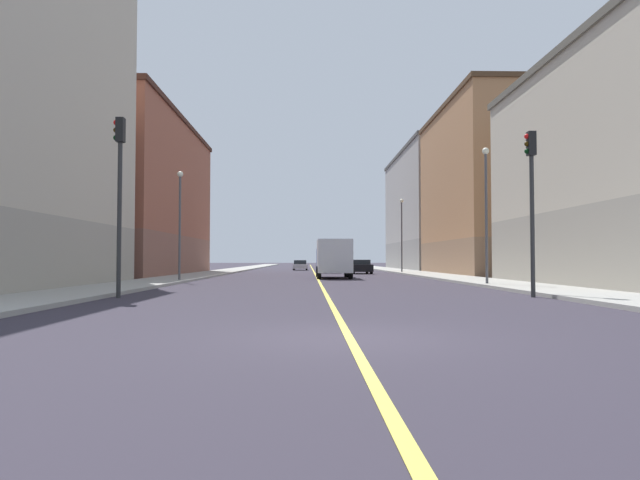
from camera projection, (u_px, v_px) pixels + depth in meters
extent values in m
plane|color=#2F2A35|center=(349.00, 338.00, 9.85)|extent=(400.00, 400.00, 0.00)
cube|color=#9E9B93|center=(405.00, 272.00, 59.04)|extent=(3.63, 168.00, 0.15)
cube|color=#9E9B93|center=(222.00, 272.00, 58.58)|extent=(3.63, 168.00, 0.15)
cube|color=#E5D14C|center=(314.00, 272.00, 58.81)|extent=(0.16, 154.00, 0.01)
cube|color=#9D9688|center=(623.00, 249.00, 28.49)|extent=(8.08, 16.71, 3.86)
cube|color=#BCB29E|center=(621.00, 140.00, 28.69)|extent=(8.08, 16.71, 7.66)
cube|color=#545047|center=(619.00, 64.00, 28.83)|extent=(8.38, 17.01, 0.40)
cube|color=#8F6B4F|center=(487.00, 258.00, 50.13)|extent=(8.08, 18.94, 3.08)
cube|color=#A8754C|center=(486.00, 176.00, 50.40)|extent=(8.08, 18.94, 12.03)
cube|color=#4B3422|center=(485.00, 109.00, 50.61)|extent=(8.38, 19.24, 0.40)
cube|color=gray|center=(429.00, 256.00, 73.55)|extent=(8.08, 25.80, 3.74)
cube|color=#9E9993|center=(429.00, 199.00, 73.82)|extent=(8.08, 25.80, 11.64)
cube|color=#474442|center=(429.00, 155.00, 74.03)|extent=(8.38, 26.10, 0.40)
cube|color=brown|center=(139.00, 256.00, 48.68)|extent=(8.08, 24.86, 3.47)
cube|color=#93513D|center=(140.00, 180.00, 48.91)|extent=(8.08, 24.86, 10.01)
cube|color=#42241B|center=(141.00, 122.00, 49.10)|extent=(8.38, 25.16, 0.40)
cylinder|color=#2D2D2D|center=(532.00, 226.00, 20.36)|extent=(0.16, 0.16, 5.29)
cube|color=black|center=(531.00, 144.00, 20.47)|extent=(0.28, 0.32, 0.90)
sphere|color=red|center=(527.00, 136.00, 20.48)|extent=(0.20, 0.20, 0.20)
sphere|color=#352204|center=(527.00, 144.00, 20.47)|extent=(0.20, 0.20, 0.20)
sphere|color=black|center=(527.00, 151.00, 20.46)|extent=(0.20, 0.20, 0.20)
cylinder|color=#2D2D2D|center=(119.00, 220.00, 20.01)|extent=(0.16, 0.16, 5.72)
cube|color=black|center=(120.00, 130.00, 20.13)|extent=(0.28, 0.32, 0.90)
sphere|color=red|center=(116.00, 123.00, 20.13)|extent=(0.20, 0.20, 0.20)
sphere|color=#352204|center=(116.00, 130.00, 20.12)|extent=(0.20, 0.20, 0.20)
sphere|color=black|center=(116.00, 138.00, 20.11)|extent=(0.20, 0.20, 0.20)
cylinder|color=#4C4C51|center=(486.00, 218.00, 28.64)|extent=(0.14, 0.14, 6.80)
sphere|color=#EAEACC|center=(486.00, 151.00, 28.76)|extent=(0.36, 0.36, 0.36)
cylinder|color=#4C4C51|center=(180.00, 228.00, 33.79)|extent=(0.14, 0.14, 6.38)
sphere|color=#EAEACC|center=(180.00, 174.00, 33.91)|extent=(0.36, 0.36, 0.36)
cylinder|color=#4C4C51|center=(402.00, 237.00, 54.27)|extent=(0.14, 0.14, 6.92)
sphere|color=#EAEACC|center=(402.00, 201.00, 54.40)|extent=(0.36, 0.36, 0.36)
cube|color=black|center=(360.00, 268.00, 53.28)|extent=(2.04, 4.61, 0.68)
cube|color=black|center=(360.00, 262.00, 53.24)|extent=(1.73, 2.25, 0.45)
cylinder|color=black|center=(350.00, 270.00, 54.63)|extent=(0.24, 0.65, 0.64)
cylinder|color=black|center=(367.00, 270.00, 54.73)|extent=(0.24, 0.65, 0.64)
cylinder|color=black|center=(353.00, 271.00, 51.82)|extent=(0.24, 0.65, 0.64)
cylinder|color=black|center=(371.00, 271.00, 51.92)|extent=(0.24, 0.65, 0.64)
cube|color=silver|center=(300.00, 266.00, 70.68)|extent=(1.80, 4.54, 0.56)
cube|color=black|center=(300.00, 262.00, 70.62)|extent=(1.58, 2.16, 0.50)
cylinder|color=black|center=(294.00, 267.00, 72.06)|extent=(0.22, 0.64, 0.64)
cylinder|color=black|center=(307.00, 267.00, 72.10)|extent=(0.22, 0.64, 0.64)
cylinder|color=black|center=(294.00, 268.00, 69.25)|extent=(0.22, 0.64, 0.64)
cylinder|color=black|center=(307.00, 268.00, 69.28)|extent=(0.22, 0.64, 0.64)
cube|color=maroon|center=(330.00, 267.00, 56.25)|extent=(1.87, 3.96, 0.68)
cube|color=black|center=(330.00, 262.00, 56.27)|extent=(1.61, 2.01, 0.48)
cylinder|color=black|center=(322.00, 270.00, 57.45)|extent=(0.23, 0.64, 0.64)
cylinder|color=black|center=(338.00, 270.00, 57.45)|extent=(0.23, 0.64, 0.64)
cylinder|color=black|center=(322.00, 270.00, 55.02)|extent=(0.23, 0.64, 0.64)
cylinder|color=black|center=(339.00, 270.00, 55.02)|extent=(0.23, 0.64, 0.64)
cube|color=navy|center=(332.00, 261.00, 43.27)|extent=(2.43, 1.87, 1.89)
cube|color=silver|center=(334.00, 256.00, 39.74)|extent=(2.43, 4.41, 2.37)
cylinder|color=black|center=(318.00, 271.00, 42.88)|extent=(0.30, 0.90, 0.90)
cylinder|color=black|center=(346.00, 271.00, 42.93)|extent=(0.30, 0.90, 0.90)
cylinder|color=black|center=(319.00, 273.00, 38.74)|extent=(0.30, 0.90, 0.90)
cylinder|color=black|center=(350.00, 273.00, 38.79)|extent=(0.30, 0.90, 0.90)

